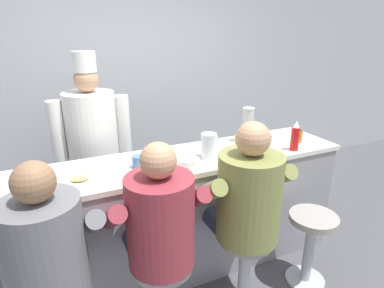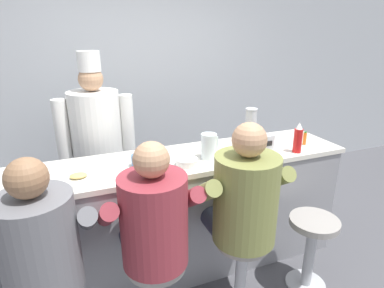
% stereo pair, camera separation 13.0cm
% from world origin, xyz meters
% --- Properties ---
extents(ground_plane, '(20.00, 20.00, 0.00)m').
position_xyz_m(ground_plane, '(0.00, 0.00, 0.00)').
color(ground_plane, '#4C4C51').
extents(wall_back, '(10.00, 0.06, 2.70)m').
position_xyz_m(wall_back, '(0.00, 1.94, 1.35)').
color(wall_back, '#B2B7BC').
rests_on(wall_back, ground_plane).
extents(diner_counter, '(2.76, 0.63, 1.03)m').
position_xyz_m(diner_counter, '(0.00, 0.32, 0.52)').
color(diner_counter, gray).
rests_on(diner_counter, ground_plane).
extents(ketchup_bottle_red, '(0.07, 0.07, 0.26)m').
position_xyz_m(ketchup_bottle_red, '(0.92, 0.09, 1.15)').
color(ketchup_bottle_red, red).
rests_on(ketchup_bottle_red, diner_counter).
extents(mustard_bottle_yellow, '(0.07, 0.07, 0.22)m').
position_xyz_m(mustard_bottle_yellow, '(0.44, 0.22, 1.13)').
color(mustard_bottle_yellow, yellow).
rests_on(mustard_bottle_yellow, diner_counter).
extents(hot_sauce_bottle_orange, '(0.03, 0.03, 0.12)m').
position_xyz_m(hot_sauce_bottle_orange, '(1.11, 0.21, 1.09)').
color(hot_sauce_bottle_orange, orange).
rests_on(hot_sauce_bottle_orange, diner_counter).
extents(water_pitcher_clear, '(0.14, 0.12, 0.21)m').
position_xyz_m(water_pitcher_clear, '(0.17, 0.23, 1.14)').
color(water_pitcher_clear, silver).
rests_on(water_pitcher_clear, diner_counter).
extents(breakfast_plate, '(0.26, 0.26, 0.05)m').
position_xyz_m(breakfast_plate, '(-0.82, 0.20, 1.05)').
color(breakfast_plate, white).
rests_on(breakfast_plate, diner_counter).
extents(cereal_bowl, '(0.17, 0.17, 0.06)m').
position_xyz_m(cereal_bowl, '(-0.04, 0.16, 1.06)').
color(cereal_bowl, white).
rests_on(cereal_bowl, diner_counter).
extents(coffee_mug_blue, '(0.14, 0.09, 0.09)m').
position_xyz_m(coffee_mug_blue, '(-0.38, 0.28, 1.08)').
color(coffee_mug_blue, '#4C7AB2').
rests_on(coffee_mug_blue, diner_counter).
extents(coffee_mug_tan, '(0.12, 0.08, 0.09)m').
position_xyz_m(coffee_mug_tan, '(-1.11, 0.21, 1.08)').
color(coffee_mug_tan, beige).
rests_on(coffee_mug_tan, diner_counter).
extents(cup_stack_steel, '(0.11, 0.11, 0.32)m').
position_xyz_m(cup_stack_steel, '(0.68, 0.44, 1.19)').
color(cup_stack_steel, '#B7BABF').
rests_on(cup_stack_steel, diner_counter).
extents(napkin_dispenser_chrome, '(0.13, 0.08, 0.12)m').
position_xyz_m(napkin_dispenser_chrome, '(0.72, 0.24, 1.10)').
color(napkin_dispenser_chrome, silver).
rests_on(napkin_dispenser_chrome, diner_counter).
extents(diner_seated_grey, '(0.62, 0.61, 1.42)m').
position_xyz_m(diner_seated_grey, '(-1.06, -0.27, 0.87)').
color(diner_seated_grey, '#B2B5BA').
rests_on(diner_seated_grey, ground_plane).
extents(diner_seated_maroon, '(0.62, 0.62, 1.43)m').
position_xyz_m(diner_seated_maroon, '(-0.43, -0.27, 0.87)').
color(diner_seated_maroon, '#B2B5BA').
rests_on(diner_seated_maroon, ground_plane).
extents(diner_seated_olive, '(0.66, 0.65, 1.47)m').
position_xyz_m(diner_seated_olive, '(0.20, -0.27, 0.89)').
color(diner_seated_olive, '#B2B5BA').
rests_on(diner_seated_olive, ground_plane).
extents(empty_stool_round, '(0.38, 0.38, 0.63)m').
position_xyz_m(empty_stool_round, '(0.84, -0.31, 0.42)').
color(empty_stool_round, '#B2B5BA').
rests_on(empty_stool_round, ground_plane).
extents(cook_in_whites_near, '(0.72, 0.46, 1.83)m').
position_xyz_m(cook_in_whites_near, '(-0.61, 1.06, 1.01)').
color(cook_in_whites_near, '#232328').
rests_on(cook_in_whites_near, ground_plane).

